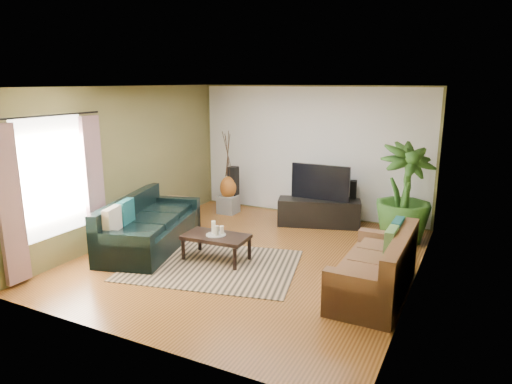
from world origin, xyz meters
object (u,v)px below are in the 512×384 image
Objects in this scene: sofa_right at (374,264)px; speaker_left at (234,190)px; speaker_right at (352,202)px; side_table at (174,210)px; tv_stand at (319,213)px; potted_plant at (404,193)px; television at (320,182)px; vase at (228,188)px; sofa_left at (151,223)px; coffee_table at (216,248)px; pedestal at (228,204)px.

sofa_right is 4.44m from speaker_left.
speaker_right is 1.79× the size of side_table.
tv_stand is 1.73m from potted_plant.
vase is (-2.04, -0.04, -0.32)m from television.
speaker_left reaches higher than side_table.
potted_plant is at bearing 12.00° from side_table.
television is 2.38× the size of vase.
sofa_right is 3.75× the size of side_table.
sofa_left is 4.72× the size of side_table.
speaker_right reaches higher than sofa_right.
sofa_left is at bearing 174.75° from coffee_table.
speaker_right is 2.63m from pedestal.
speaker_right is 1.29m from potted_plant.
coffee_table is 1.15× the size of speaker_right.
speaker_right is 3.55m from side_table.
tv_stand is at bearing -146.83° from sofa_right.
side_table is (-4.30, 1.41, -0.18)m from sofa_right.
speaker_right is (-1.08, 2.90, 0.02)m from sofa_right.
side_table is at bearing -175.40° from tv_stand.
pedestal is (-3.64, 0.16, -0.68)m from potted_plant.
potted_plant is at bearing -24.14° from tv_stand.
sofa_right is 4.85× the size of pedestal.
potted_plant is at bearing -39.76° from speaker_right.
speaker_left is at bearing -125.62° from sofa_right.
pedestal is 0.77× the size of side_table.
potted_plant reaches higher than side_table.
sofa_left is 1.40m from side_table.
pedestal is (0.16, 2.37, -0.23)m from sofa_left.
tv_stand is 1.99m from speaker_left.
pedestal is at bearing 177.96° from speaker_right.
potted_plant is at bearing -2.54° from vase.
side_table is at bearing -119.74° from speaker_left.
vase is (-2.58, -0.42, 0.11)m from speaker_right.
coffee_table reaches higher than pedestal.
vase is (0.00, 0.00, 0.37)m from pedestal.
television reaches higher than pedestal.
coffee_table is 0.64× the size of tv_stand.
speaker_right is (2.52, 0.30, -0.06)m from speaker_left.
speaker_left reaches higher than pedestal.
coffee_table is at bearing -64.15° from vase.
sofa_right is 2.09× the size of speaker_right.
pedestal is (-3.66, 2.48, -0.23)m from sofa_right.
sofa_right is at bearing -80.72° from speaker_right.
coffee_table is 3.41m from potted_plant.
coffee_table is 0.58× the size of potted_plant.
television reaches higher than speaker_left.
sofa_left is at bearing -69.63° from side_table.
tv_stand is 2.90m from side_table.
vase reaches higher than tv_stand.
television reaches higher than speaker_right.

